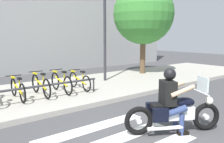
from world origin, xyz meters
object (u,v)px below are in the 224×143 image
(motorcycle, at_px, (174,112))
(street_lamp, at_px, (105,21))
(bicycle_2, at_px, (41,85))
(tree_near_rack, at_px, (143,14))
(bicycle_1, at_px, (18,89))
(bicycle_3, at_px, (61,82))
(bicycle_4, at_px, (79,81))
(rider, at_px, (171,96))
(bike_rack, at_px, (47,86))

(motorcycle, bearing_deg, street_lamp, 68.85)
(bicycle_2, height_order, tree_near_rack, tree_near_rack)
(bicycle_1, height_order, bicycle_2, bicycle_2)
(street_lamp, height_order, tree_near_rack, tree_near_rack)
(bicycle_3, bearing_deg, bicycle_4, 0.09)
(bicycle_3, height_order, tree_near_rack, tree_near_rack)
(rider, height_order, tree_near_rack, tree_near_rack)
(bicycle_1, xyz_separation_m, street_lamp, (4.00, 0.84, 2.25))
(motorcycle, height_order, bicycle_2, motorcycle)
(bicycle_1, height_order, bicycle_4, bicycle_1)
(bicycle_1, distance_m, bike_rack, 0.92)
(motorcycle, xyz_separation_m, bicycle_2, (-1.27, 4.34, 0.05))
(rider, relative_size, tree_near_rack, 0.30)
(motorcycle, relative_size, bike_rack, 0.56)
(bicycle_4, xyz_separation_m, street_lamp, (1.80, 0.84, 2.25))
(bicycle_1, bearing_deg, street_lamp, 11.79)
(street_lamp, bearing_deg, tree_near_rack, 8.17)
(street_lamp, bearing_deg, bicycle_1, -168.21)
(rider, xyz_separation_m, bike_rack, (-1.20, 3.75, -0.26))
(bicycle_1, height_order, tree_near_rack, tree_near_rack)
(bike_rack, height_order, tree_near_rack, tree_near_rack)
(bicycle_2, xyz_separation_m, street_lamp, (3.27, 0.84, 2.22))
(bicycle_1, height_order, street_lamp, street_lamp)
(bicycle_2, distance_m, street_lamp, 4.04)
(bike_rack, bearing_deg, motorcycle, -71.54)
(rider, distance_m, street_lamp, 5.86)
(bicycle_1, height_order, bike_rack, bicycle_1)
(bicycle_4, relative_size, street_lamp, 0.35)
(rider, xyz_separation_m, tree_near_rack, (4.86, 5.54, 2.40))
(motorcycle, bearing_deg, bicycle_2, 106.24)
(bicycle_4, height_order, tree_near_rack, tree_near_rack)
(motorcycle, distance_m, rider, 0.37)
(bicycle_2, relative_size, street_lamp, 0.38)
(tree_near_rack, bearing_deg, bicycle_2, -168.46)
(rider, bearing_deg, bicycle_3, 96.16)
(bicycle_2, bearing_deg, motorcycle, -73.76)
(tree_near_rack, bearing_deg, bike_rack, -163.52)
(motorcycle, distance_m, bicycle_3, 4.38)
(rider, bearing_deg, street_lamp, 68.06)
(bicycle_2, height_order, bike_rack, bicycle_2)
(rider, xyz_separation_m, bicycle_4, (0.27, 4.30, -0.34))
(bicycle_3, xyz_separation_m, bike_rack, (-0.73, -0.55, 0.06))
(bicycle_1, bearing_deg, tree_near_rack, 10.31)
(motorcycle, height_order, rider, rider)
(bicycle_2, distance_m, tree_near_rack, 6.75)
(bicycle_3, relative_size, bicycle_4, 1.06)
(bicycle_2, xyz_separation_m, bicycle_3, (0.73, -0.00, -0.00))
(motorcycle, height_order, tree_near_rack, tree_near_rack)
(bicycle_2, height_order, bicycle_3, bicycle_2)
(bicycle_4, bearing_deg, bicycle_2, -179.96)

